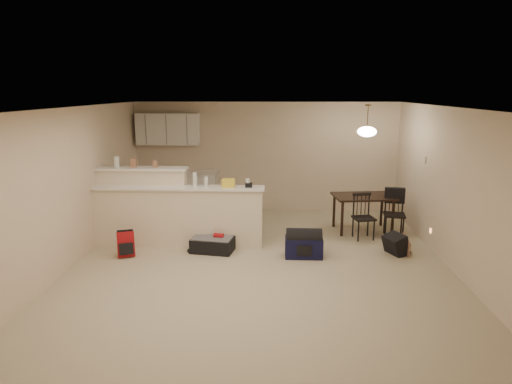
# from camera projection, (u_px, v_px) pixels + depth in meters

# --- Properties ---
(room) EXTENTS (7.00, 7.02, 2.50)m
(room) POSITION_uv_depth(u_px,v_px,m) (260.00, 189.00, 7.08)
(room) COLOR #B9AD8E
(room) RESTS_ON ground
(breakfast_bar) EXTENTS (3.08, 0.58, 1.39)m
(breakfast_bar) POSITION_uv_depth(u_px,v_px,m) (165.00, 212.00, 8.25)
(breakfast_bar) COLOR beige
(breakfast_bar) RESTS_ON ground
(upper_cabinets) EXTENTS (1.40, 0.34, 0.70)m
(upper_cabinets) POSITION_uv_depth(u_px,v_px,m) (168.00, 129.00, 10.27)
(upper_cabinets) COLOR white
(upper_cabinets) RESTS_ON room
(kitchen_counter) EXTENTS (1.80, 0.60, 0.90)m
(kitchen_counter) POSITION_uv_depth(u_px,v_px,m) (178.00, 193.00, 10.45)
(kitchen_counter) COLOR white
(kitchen_counter) RESTS_ON ground
(thermostat) EXTENTS (0.02, 0.12, 0.12)m
(thermostat) POSITION_uv_depth(u_px,v_px,m) (425.00, 160.00, 8.41)
(thermostat) COLOR beige
(thermostat) RESTS_ON room
(jar) EXTENTS (0.10, 0.10, 0.20)m
(jar) POSITION_uv_depth(u_px,v_px,m) (117.00, 162.00, 8.23)
(jar) COLOR silver
(jar) RESTS_ON breakfast_bar
(cereal_box) EXTENTS (0.10, 0.07, 0.16)m
(cereal_box) POSITION_uv_depth(u_px,v_px,m) (133.00, 163.00, 8.22)
(cereal_box) COLOR #97694E
(cereal_box) RESTS_ON breakfast_bar
(small_box) EXTENTS (0.08, 0.06, 0.12)m
(small_box) POSITION_uv_depth(u_px,v_px,m) (155.00, 164.00, 8.21)
(small_box) COLOR #97694E
(small_box) RESTS_ON breakfast_bar
(bottle_a) EXTENTS (0.07, 0.07, 0.26)m
(bottle_a) POSITION_uv_depth(u_px,v_px,m) (195.00, 180.00, 8.01)
(bottle_a) COLOR silver
(bottle_a) RESTS_ON breakfast_bar
(bottle_b) EXTENTS (0.06, 0.06, 0.18)m
(bottle_b) POSITION_uv_depth(u_px,v_px,m) (206.00, 182.00, 8.01)
(bottle_b) COLOR silver
(bottle_b) RESTS_ON breakfast_bar
(bag_lump) EXTENTS (0.22, 0.18, 0.14)m
(bag_lump) POSITION_uv_depth(u_px,v_px,m) (228.00, 183.00, 8.00)
(bag_lump) COLOR #97694E
(bag_lump) RESTS_ON breakfast_bar
(pouch) EXTENTS (0.12, 0.10, 0.08)m
(pouch) POSITION_uv_depth(u_px,v_px,m) (249.00, 185.00, 7.99)
(pouch) COLOR #97694E
(pouch) RESTS_ON breakfast_bar
(extra_item_x) EXTENTS (0.07, 0.07, 0.15)m
(extra_item_x) POSITION_uv_depth(u_px,v_px,m) (248.00, 183.00, 7.99)
(extra_item_x) COLOR silver
(extra_item_x) RESTS_ON breakfast_bar
(extra_item_y) EXTENTS (0.14, 0.10, 0.13)m
(extra_item_y) POSITION_uv_depth(u_px,v_px,m) (229.00, 183.00, 8.00)
(extra_item_y) COLOR #97694E
(extra_item_y) RESTS_ON breakfast_bar
(dining_table) EXTENTS (1.24, 0.91, 0.72)m
(dining_table) POSITION_uv_depth(u_px,v_px,m) (363.00, 200.00, 9.02)
(dining_table) COLOR black
(dining_table) RESTS_ON ground
(pendant_lamp) EXTENTS (0.36, 0.36, 0.62)m
(pendant_lamp) POSITION_uv_depth(u_px,v_px,m) (367.00, 131.00, 8.72)
(pendant_lamp) COLOR brown
(pendant_lamp) RESTS_ON room
(dining_chair_near) EXTENTS (0.44, 0.42, 0.86)m
(dining_chair_near) POSITION_uv_depth(u_px,v_px,m) (364.00, 217.00, 8.56)
(dining_chair_near) COLOR black
(dining_chair_near) RESTS_ON ground
(dining_chair_far) EXTENTS (0.45, 0.43, 0.90)m
(dining_chair_far) POSITION_uv_depth(u_px,v_px,m) (394.00, 213.00, 8.71)
(dining_chair_far) COLOR black
(dining_chair_far) RESTS_ON ground
(suitcase) EXTENTS (0.78, 0.57, 0.24)m
(suitcase) POSITION_uv_depth(u_px,v_px,m) (213.00, 245.00, 7.96)
(suitcase) COLOR black
(suitcase) RESTS_ON ground
(red_backpack) EXTENTS (0.33, 0.26, 0.42)m
(red_backpack) POSITION_uv_depth(u_px,v_px,m) (126.00, 244.00, 7.71)
(red_backpack) COLOR #A51217
(red_backpack) RESTS_ON ground
(navy_duffel) EXTENTS (0.63, 0.34, 0.34)m
(navy_duffel) POSITION_uv_depth(u_px,v_px,m) (304.00, 247.00, 7.68)
(navy_duffel) COLOR #101134
(navy_duffel) RESTS_ON ground
(black_daypack) EXTENTS (0.40, 0.46, 0.34)m
(black_daypack) POSITION_uv_depth(u_px,v_px,m) (396.00, 245.00, 7.81)
(black_daypack) COLOR black
(black_daypack) RESTS_ON ground
(cardboard_sheet) EXTENTS (0.05, 0.40, 0.30)m
(cardboard_sheet) POSITION_uv_depth(u_px,v_px,m) (406.00, 246.00, 7.80)
(cardboard_sheet) COLOR #97694E
(cardboard_sheet) RESTS_ON ground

